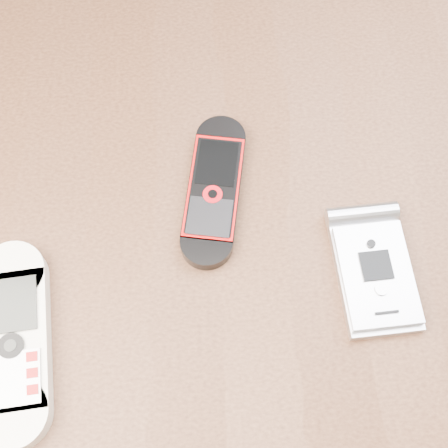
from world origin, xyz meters
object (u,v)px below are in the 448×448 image
Objects in this scene: nokia_white at (14,341)px; motorola_razr at (375,272)px; nokia_black_red at (214,189)px; table at (219,274)px.

nokia_white and motorola_razr have the same top height.
motorola_razr is (0.12, -0.08, 0.00)m from nokia_black_red.
motorola_razr is at bearing 2.80° from nokia_white.
nokia_white is at bearing -150.29° from table.
motorola_razr is at bearing -23.70° from nokia_black_red.
motorola_razr reaches higher than table.
table is 11.16× the size of motorola_razr.
nokia_black_red is 0.14m from motorola_razr.
table is at bearing 155.27° from motorola_razr.
nokia_white reaches higher than table.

